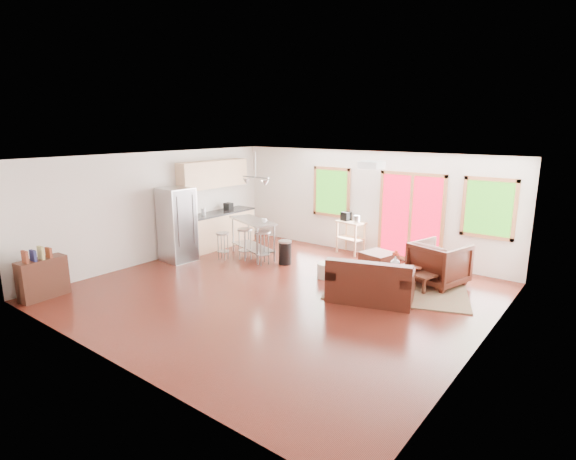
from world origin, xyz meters
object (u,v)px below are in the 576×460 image
Objects in this scene: coffee_table at (415,273)px; kitchen_cart at (350,226)px; loveseat at (370,284)px; ottoman at (378,262)px; refrigerator at (177,225)px; armchair at (439,262)px; rug at (396,287)px; island at (253,231)px.

coffee_table is 2.72m from kitchen_cart.
loveseat is 1.25m from coffee_table.
kitchen_cart is (-1.91, 2.56, 0.40)m from loveseat.
refrigerator is (-4.21, -2.20, 0.67)m from ottoman.
kitchen_cart is (2.97, 3.07, -0.16)m from refrigerator.
loveseat reaches higher than coffee_table.
armchair is 0.56× the size of refrigerator.
island is (-3.81, -0.09, 0.63)m from rug.
rug is 5.28m from refrigerator.
island reaches higher than loveseat.
ottoman is 0.41× the size of island.
refrigerator reaches higher than loveseat.
armchair is at bearing -19.63° from kitchen_cart.
coffee_table is (0.28, 0.25, 0.29)m from rug.
rug is 1.55× the size of loveseat.
armchair is at bearing 24.50° from refrigerator.
island is (-4.39, -0.79, 0.15)m from armchair.
ottoman is at bearing 15.78° from island.
island is at bearing -175.19° from coffee_table.
ottoman is 4.80m from refrigerator.
coffee_table is 1.02× the size of armchair.
coffee_table is 4.11m from island.
rug is 4.16× the size of ottoman.
loveseat is 1.76× the size of armchair.
ottoman is at bearing 136.14° from rug.
rug is at bearing 1.34° from island.
rug is 1.03m from armchair.
ottoman is (-1.38, 0.06, -0.28)m from armchair.
loveseat is at bearing -108.51° from coffee_table.
coffee_table is 1.19m from ottoman.
coffee_table is 1.56× the size of ottoman.
kitchen_cart is at bearing -4.07° from armchair.
coffee_table is at bearing 4.81° from island.
refrigerator is at bearing -162.24° from coffee_table.
rug is at bearing 64.91° from loveseat.
kitchen_cart is (1.77, 1.72, 0.08)m from island.
armchair is at bearing 48.84° from loveseat.
island reaches higher than ottoman.
loveseat is 2.69× the size of ottoman.
rug is 0.48m from coffee_table.
armchair is at bearing 50.08° from rug.
armchair reaches higher than rug.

